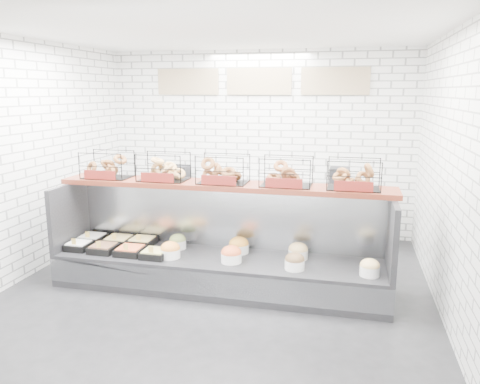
# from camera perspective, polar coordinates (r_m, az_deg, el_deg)

# --- Properties ---
(ground) EXTENTS (5.50, 5.50, 0.00)m
(ground) POSITION_cam_1_polar(r_m,az_deg,el_deg) (5.57, -3.42, -12.73)
(ground) COLOR black
(ground) RESTS_ON ground
(room_shell) EXTENTS (5.02, 5.51, 3.01)m
(room_shell) POSITION_cam_1_polar(r_m,az_deg,el_deg) (5.64, -1.91, 9.26)
(room_shell) COLOR white
(room_shell) RESTS_ON ground
(display_case) EXTENTS (4.00, 0.90, 1.20)m
(display_case) POSITION_cam_1_polar(r_m,az_deg,el_deg) (5.76, -2.75, -8.35)
(display_case) COLOR black
(display_case) RESTS_ON ground
(bagel_shelf) EXTENTS (4.10, 0.50, 0.40)m
(bagel_shelf) POSITION_cam_1_polar(r_m,az_deg,el_deg) (5.64, -2.08, 2.35)
(bagel_shelf) COLOR #4E1A10
(bagel_shelf) RESTS_ON display_case
(prep_counter) EXTENTS (4.00, 0.60, 1.20)m
(prep_counter) POSITION_cam_1_polar(r_m,az_deg,el_deg) (7.65, 1.72, -2.02)
(prep_counter) COLOR #93969B
(prep_counter) RESTS_ON ground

